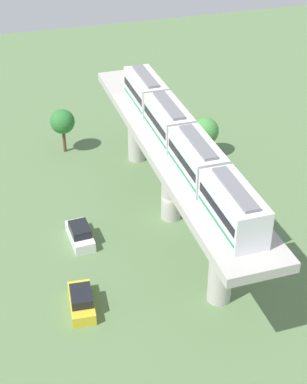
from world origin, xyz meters
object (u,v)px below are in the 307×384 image
(parked_car_yellow, at_px, (82,301))
(tree_near_viaduct, at_px, (205,131))
(tree_mid_lot, at_px, (62,122))
(parked_car_white, at_px, (80,234))
(train, at_px, (182,140))

(parked_car_yellow, relative_size, tree_near_viaduct, 0.95)
(parked_car_yellow, height_order, tree_mid_lot, tree_mid_lot)
(tree_near_viaduct, bearing_deg, parked_car_white, 34.11)
(train, bearing_deg, parked_car_white, -8.17)
(train, height_order, tree_mid_lot, train)
(tree_near_viaduct, xyz_separation_m, tree_mid_lot, (14.73, -5.69, 0.66))
(parked_car_yellow, xyz_separation_m, parked_car_white, (-1.60, -8.37, 0.00))
(parked_car_white, bearing_deg, train, 169.17)
(tree_near_viaduct, relative_size, tree_mid_lot, 0.89)
(parked_car_yellow, xyz_separation_m, tree_near_viaduct, (-18.01, -19.48, 2.30))
(train, relative_size, tree_near_viaduct, 6.00)
(parked_car_yellow, height_order, parked_car_white, same)
(parked_car_yellow, bearing_deg, tree_mid_lot, -91.84)
(train, relative_size, parked_car_white, 6.41)
(tree_near_viaduct, bearing_deg, parked_car_yellow, 47.25)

